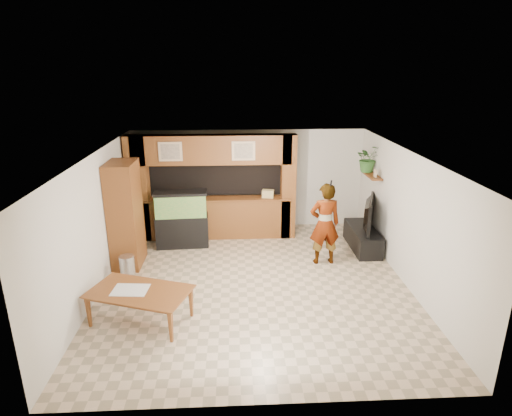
{
  "coord_description": "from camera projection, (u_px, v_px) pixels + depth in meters",
  "views": [
    {
      "loc": [
        -0.37,
        -7.66,
        4.17
      ],
      "look_at": [
        0.06,
        0.6,
        1.39
      ],
      "focal_mm": 30.0,
      "sensor_mm": 36.0,
      "label": 1
    }
  ],
  "objects": [
    {
      "name": "microphone",
      "position": [
        331.0,
        183.0,
        8.75
      ],
      "size": [
        0.03,
        0.1,
        0.15
      ],
      "primitive_type": "cylinder",
      "rotation": [
        0.44,
        0.0,
        0.0
      ],
      "color": "black",
      "rests_on": "person"
    },
    {
      "name": "wall_clock",
      "position": [
        108.0,
        181.0,
        8.79
      ],
      "size": [
        0.05,
        0.25,
        0.25
      ],
      "color": "black",
      "rests_on": "wall_left"
    },
    {
      "name": "television",
      "position": [
        365.0,
        213.0,
        9.96
      ],
      "size": [
        0.6,
        1.28,
        0.75
      ],
      "primitive_type": "imported",
      "rotation": [
        0.0,
        0.0,
        1.23
      ],
      "color": "black",
      "rests_on": "tv_stand"
    },
    {
      "name": "person",
      "position": [
        325.0,
        224.0,
        9.2
      ],
      "size": [
        0.69,
        0.48,
        1.82
      ],
      "primitive_type": "imported",
      "rotation": [
        0.0,
        0.0,
        3.21
      ],
      "color": "tan",
      "rests_on": "floor"
    },
    {
      "name": "wall_right",
      "position": [
        408.0,
        220.0,
        8.33
      ],
      "size": [
        0.0,
        6.5,
        6.5
      ],
      "primitive_type": "plane",
      "rotation": [
        1.57,
        0.0,
        -1.57
      ],
      "color": "beige",
      "rests_on": "floor"
    },
    {
      "name": "potted_plant",
      "position": [
        368.0,
        158.0,
        10.19
      ],
      "size": [
        0.72,
        0.67,
        0.65
      ],
      "primitive_type": "imported",
      "rotation": [
        0.0,
        0.0,
        0.33
      ],
      "color": "#2D5C25",
      "rests_on": "wall_shelf"
    },
    {
      "name": "newspaper_a",
      "position": [
        130.0,
        290.0,
        7.15
      ],
      "size": [
        0.62,
        0.47,
        0.01
      ],
      "primitive_type": "cube",
      "rotation": [
        0.0,
        0.0,
        -0.09
      ],
      "color": "silver",
      "rests_on": "dining_table"
    },
    {
      "name": "floor",
      "position": [
        255.0,
        283.0,
        8.6
      ],
      "size": [
        6.5,
        6.5,
        0.0
      ],
      "primitive_type": "plane",
      "color": "tan",
      "rests_on": "ground"
    },
    {
      "name": "pantry_cabinet",
      "position": [
        125.0,
        215.0,
        9.07
      ],
      "size": [
        0.57,
        0.93,
        2.28
      ],
      "primitive_type": "cube",
      "color": "brown",
      "rests_on": "floor"
    },
    {
      "name": "ceiling",
      "position": [
        255.0,
        155.0,
        7.77
      ],
      "size": [
        6.5,
        6.5,
        0.0
      ],
      "primitive_type": "plane",
      "color": "white",
      "rests_on": "wall_back"
    },
    {
      "name": "aquarium",
      "position": [
        182.0,
        220.0,
        10.15
      ],
      "size": [
        1.23,
        0.46,
        1.36
      ],
      "rotation": [
        0.0,
        0.0,
        0.06
      ],
      "color": "black",
      "rests_on": "floor"
    },
    {
      "name": "wall_back",
      "position": [
        249.0,
        179.0,
        11.26
      ],
      "size": [
        6.0,
        0.0,
        6.0
      ],
      "primitive_type": "plane",
      "rotation": [
        1.57,
        0.0,
        0.0
      ],
      "color": "beige",
      "rests_on": "floor"
    },
    {
      "name": "tv_stand",
      "position": [
        363.0,
        238.0,
        10.16
      ],
      "size": [
        0.55,
        1.5,
        0.5
      ],
      "primitive_type": "cube",
      "color": "black",
      "rests_on": "floor"
    },
    {
      "name": "counter_box",
      "position": [
        268.0,
        194.0,
        10.58
      ],
      "size": [
        0.32,
        0.25,
        0.19
      ],
      "primitive_type": "cube",
      "rotation": [
        0.0,
        0.0,
        -0.21
      ],
      "color": "tan",
      "rests_on": "partition"
    },
    {
      "name": "wall_shelf",
      "position": [
        372.0,
        175.0,
        10.04
      ],
      "size": [
        0.25,
        0.9,
        0.04
      ],
      "primitive_type": "cube",
      "color": "brown",
      "rests_on": "wall_right"
    },
    {
      "name": "dining_table",
      "position": [
        140.0,
        307.0,
        7.19
      ],
      "size": [
        1.88,
        1.43,
        0.59
      ],
      "primitive_type": "imported",
      "rotation": [
        0.0,
        0.0,
        -0.33
      ],
      "color": "brown",
      "rests_on": "floor"
    },
    {
      "name": "wall_left",
      "position": [
        95.0,
        225.0,
        8.03
      ],
      "size": [
        0.0,
        6.5,
        6.5
      ],
      "primitive_type": "plane",
      "rotation": [
        1.57,
        0.0,
        1.57
      ],
      "color": "beige",
      "rests_on": "floor"
    },
    {
      "name": "trash_can",
      "position": [
        127.0,
        268.0,
        8.61
      ],
      "size": [
        0.29,
        0.29,
        0.54
      ],
      "primitive_type": "cylinder",
      "color": "#B2B2B7",
      "rests_on": "floor"
    },
    {
      "name": "photo_frame",
      "position": [
        375.0,
        173.0,
        9.77
      ],
      "size": [
        0.03,
        0.14,
        0.18
      ],
      "primitive_type": "cube",
      "rotation": [
        0.0,
        0.0,
        0.05
      ],
      "color": "tan",
      "rests_on": "wall_shelf"
    },
    {
      "name": "partition",
      "position": [
        211.0,
        186.0,
        10.63
      ],
      "size": [
        4.2,
        0.99,
        2.6
      ],
      "color": "brown",
      "rests_on": "floor"
    }
  ]
}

